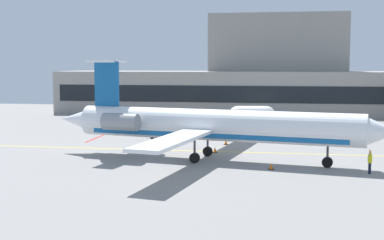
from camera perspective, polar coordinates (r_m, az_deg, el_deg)
The scene contains 10 objects.
ground at distance 49.53m, azimuth -2.47°, elevation -4.10°, with size 120.00×120.00×0.11m.
terminal_building at distance 96.00m, azimuth 6.33°, elevation 4.47°, with size 65.14×15.89×17.69m.
regional_jet at distance 47.61m, azimuth 1.91°, elevation -0.56°, with size 31.78×26.61×9.05m.
baggage_tug at distance 77.87m, azimuth -0.52°, elevation 0.34°, with size 3.92×3.88×2.01m.
pushback_tractor at distance 62.71m, azimuth -3.88°, elevation -0.93°, with size 3.16×4.34×2.39m.
fuel_tank at distance 74.73m, azimuth 6.52°, elevation 0.56°, with size 6.51×2.98×2.83m.
marshaller at distance 44.26m, azimuth 18.73°, elevation -4.29°, with size 0.34×0.83×1.92m.
safety_cone_alpha at distance 51.99m, azimuth 2.51°, elevation -3.28°, with size 0.47×0.47×0.55m.
safety_cone_bravo at distance 44.24m, azimuth 8.58°, elevation -5.00°, with size 0.47×0.47×0.55m.
safety_cone_charlie at distance 57.16m, azimuth 3.69°, elevation -2.44°, with size 0.47×0.47×0.55m.
Camera 1 is at (9.97, -47.72, 8.69)m, focal length 49.17 mm.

